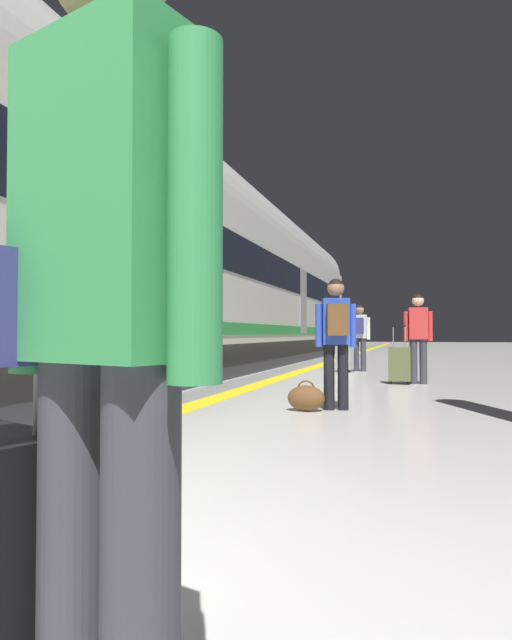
{
  "coord_description": "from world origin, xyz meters",
  "views": [
    {
      "loc": [
        1.64,
        -0.41,
        0.9
      ],
      "look_at": [
        -0.8,
        7.63,
        1.12
      ],
      "focal_mm": 30.14,
      "sensor_mm": 36.0,
      "label": 1
    }
  ],
  "objects_px": {
    "passenger_far": "(360,332)",
    "suitcase_far": "(345,358)",
    "high_speed_train": "(164,254)",
    "passenger_mid": "(418,332)",
    "suitcase_mid": "(400,364)",
    "duffel_bag_near": "(306,398)",
    "traveller_foreground": "(101,285)",
    "passenger_near": "(336,332)"
  },
  "relations": [
    {
      "from": "passenger_far",
      "to": "suitcase_far",
      "type": "bearing_deg",
      "value": -135.97
    },
    {
      "from": "passenger_far",
      "to": "suitcase_far",
      "type": "height_order",
      "value": "passenger_far"
    },
    {
      "from": "duffel_bag_near",
      "to": "passenger_far",
      "type": "distance_m",
      "value": 6.91
    },
    {
      "from": "suitcase_mid",
      "to": "passenger_mid",
      "type": "bearing_deg",
      "value": 25.12
    },
    {
      "from": "high_speed_train",
      "to": "passenger_mid",
      "type": "height_order",
      "value": "high_speed_train"
    },
    {
      "from": "high_speed_train",
      "to": "suitcase_mid",
      "type": "relative_size",
      "value": 33.05
    },
    {
      "from": "passenger_near",
      "to": "duffel_bag_near",
      "type": "xyz_separation_m",
      "value": [
        -0.32,
        -0.19,
        -0.77
      ]
    },
    {
      "from": "suitcase_mid",
      "to": "duffel_bag_near",
      "type": "bearing_deg",
      "value": -103.93
    },
    {
      "from": "duffel_bag_near",
      "to": "suitcase_far",
      "type": "relative_size",
      "value": 0.72
    },
    {
      "from": "passenger_near",
      "to": "suitcase_far",
      "type": "bearing_deg",
      "value": 96.65
    },
    {
      "from": "high_speed_train",
      "to": "duffel_bag_near",
      "type": "bearing_deg",
      "value": -44.58
    },
    {
      "from": "passenger_near",
      "to": "passenger_mid",
      "type": "xyz_separation_m",
      "value": [
        0.93,
        3.72,
        0.01
      ]
    },
    {
      "from": "high_speed_train",
      "to": "passenger_mid",
      "type": "bearing_deg",
      "value": 3.5
    },
    {
      "from": "traveller_foreground",
      "to": "passenger_far",
      "type": "height_order",
      "value": "traveller_foreground"
    },
    {
      "from": "passenger_near",
      "to": "suitcase_far",
      "type": "distance_m",
      "value": 6.44
    },
    {
      "from": "passenger_mid",
      "to": "passenger_near",
      "type": "bearing_deg",
      "value": -104.01
    },
    {
      "from": "high_speed_train",
      "to": "suitcase_mid",
      "type": "distance_m",
      "value": 5.07
    },
    {
      "from": "traveller_foreground",
      "to": "passenger_near",
      "type": "height_order",
      "value": "traveller_foreground"
    },
    {
      "from": "suitcase_mid",
      "to": "passenger_far",
      "type": "xyz_separation_m",
      "value": [
        -1.03,
        3.1,
        0.59
      ]
    },
    {
      "from": "duffel_bag_near",
      "to": "suitcase_far",
      "type": "bearing_deg",
      "value": 93.64
    },
    {
      "from": "suitcase_mid",
      "to": "suitcase_far",
      "type": "relative_size",
      "value": 1.73
    },
    {
      "from": "high_speed_train",
      "to": "suitcase_far",
      "type": "bearing_deg",
      "value": 42.26
    },
    {
      "from": "passenger_near",
      "to": "traveller_foreground",
      "type": "bearing_deg",
      "value": -86.19
    },
    {
      "from": "traveller_foreground",
      "to": "passenger_mid",
      "type": "distance_m",
      "value": 9.21
    },
    {
      "from": "suitcase_mid",
      "to": "suitcase_far",
      "type": "xyz_separation_m",
      "value": [
        -1.35,
        2.8,
        -0.03
      ]
    },
    {
      "from": "suitcase_mid",
      "to": "passenger_far",
      "type": "relative_size",
      "value": 0.66
    },
    {
      "from": "passenger_near",
      "to": "passenger_far",
      "type": "xyz_separation_m",
      "value": [
        -0.42,
        6.67,
        0.02
      ]
    },
    {
      "from": "high_speed_train",
      "to": "passenger_near",
      "type": "bearing_deg",
      "value": -40.61
    },
    {
      "from": "passenger_near",
      "to": "passenger_far",
      "type": "distance_m",
      "value": 6.68
    },
    {
      "from": "high_speed_train",
      "to": "passenger_far",
      "type": "xyz_separation_m",
      "value": [
        3.56,
        3.25,
        -1.56
      ]
    },
    {
      "from": "traveller_foreground",
      "to": "suitcase_far",
      "type": "height_order",
      "value": "traveller_foreground"
    },
    {
      "from": "suitcase_mid",
      "to": "passenger_far",
      "type": "distance_m",
      "value": 3.32
    },
    {
      "from": "duffel_bag_near",
      "to": "traveller_foreground",
      "type": "bearing_deg",
      "value": -82.57
    },
    {
      "from": "passenger_mid",
      "to": "suitcase_far",
      "type": "height_order",
      "value": "passenger_mid"
    },
    {
      "from": "passenger_near",
      "to": "passenger_mid",
      "type": "distance_m",
      "value": 3.83
    },
    {
      "from": "high_speed_train",
      "to": "traveller_foreground",
      "type": "relative_size",
      "value": 20.16
    },
    {
      "from": "suitcase_mid",
      "to": "passenger_near",
      "type": "bearing_deg",
      "value": -99.67
    },
    {
      "from": "suitcase_mid",
      "to": "suitcase_far",
      "type": "distance_m",
      "value": 3.11
    },
    {
      "from": "passenger_mid",
      "to": "suitcase_mid",
      "type": "distance_m",
      "value": 0.68
    },
    {
      "from": "high_speed_train",
      "to": "passenger_near",
      "type": "relative_size",
      "value": 22.27
    },
    {
      "from": "duffel_bag_near",
      "to": "passenger_mid",
      "type": "distance_m",
      "value": 4.18
    },
    {
      "from": "suitcase_mid",
      "to": "passenger_far",
      "type": "height_order",
      "value": "passenger_far"
    }
  ]
}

